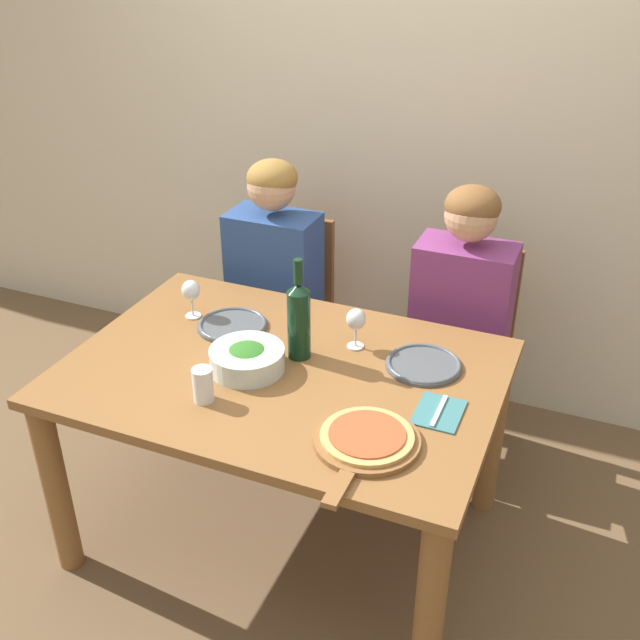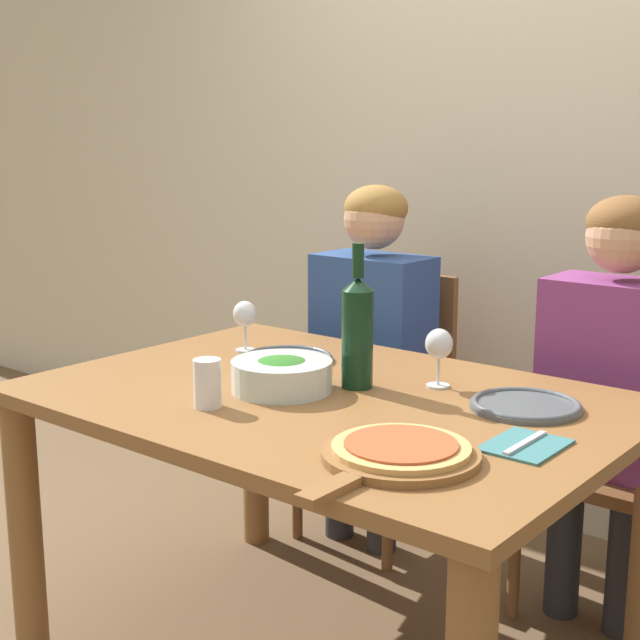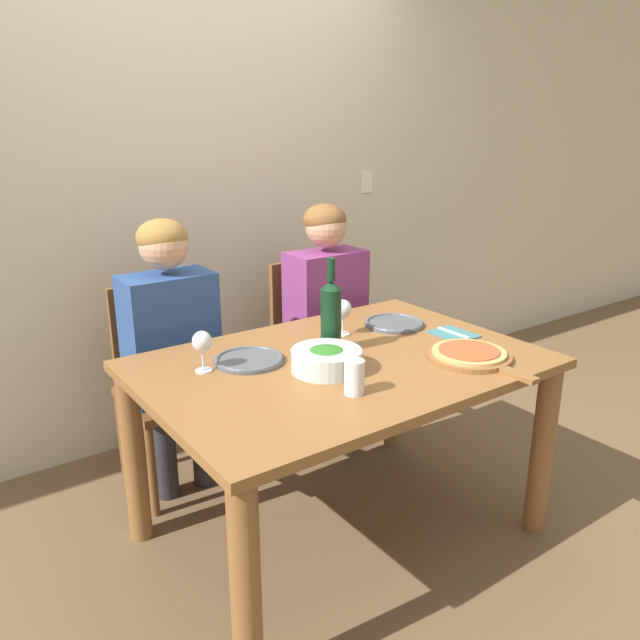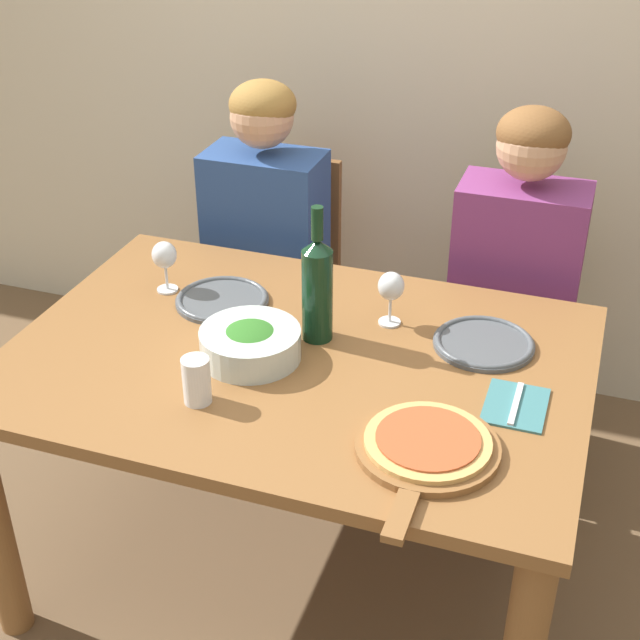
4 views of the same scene
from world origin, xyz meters
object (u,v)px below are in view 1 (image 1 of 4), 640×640
Objects in this scene: dinner_plate_left at (232,325)px; fork_on_napkin at (439,412)px; chair_left at (285,310)px; pizza_on_board at (366,440)px; water_tumbler at (203,385)px; chair_right at (462,346)px; person_man at (461,306)px; wine_bottle at (299,319)px; dinner_plate_right at (424,364)px; person_woman at (273,271)px; broccoli_bowl at (247,359)px; wine_glass_right at (356,321)px; wine_glass_left at (191,292)px.

fork_on_napkin is (0.84, -0.22, -0.01)m from dinner_plate_left.
chair_left is 1.36m from pizza_on_board.
water_tumbler is (-0.55, 0.01, 0.04)m from pizza_on_board.
dinner_plate_left is 1.44× the size of fork_on_napkin.
person_man is (0.00, -0.11, 0.24)m from chair_right.
chair_right is 5.05× the size of fork_on_napkin.
chair_right is at bearing 40.39° from dinner_plate_left.
dinner_plate_right is (0.42, 0.10, -0.14)m from wine_bottle.
person_woman reaches higher than water_tumbler.
dinner_plate_left is at bearing 128.50° from broccoli_bowl.
wine_glass_right is (0.56, -0.47, 0.12)m from person_woman.
dinner_plate_right is at bearing -31.78° from person_woman.
person_man reaches higher than wine_glass_left.
person_man reaches higher than dinner_plate_left.
water_tumbler is (0.14, -0.44, 0.05)m from dinner_plate_left.
dinner_plate_left is at bearing -179.04° from dinner_plate_right.
wine_bottle reaches higher than dinner_plate_left.
fork_on_napkin is (0.93, -0.85, 0.26)m from chair_left.
chair_left is 7.87× the size of water_tumbler.
water_tumbler is at bearing -162.66° from fork_on_napkin.
dinner_plate_right is 1.71× the size of wine_glass_right.
chair_right is 6.02× the size of wine_glass_right.
broccoli_bowl is at bearing -136.00° from wine_glass_right.
wine_glass_left reaches higher than broccoli_bowl.
wine_bottle is 2.43× the size of wine_glass_right.
person_man is 2.68× the size of pizza_on_board.
wine_glass_left is (-0.09, -0.61, 0.36)m from chair_left.
wine_glass_right is 1.31× the size of water_tumbler.
chair_left is 2.00× the size of pizza_on_board.
dinner_plate_right is at bearing -90.99° from chair_right.
dinner_plate_left and dinner_plate_right have the same top height.
wine_glass_right is (-0.27, -0.58, 0.36)m from chair_right.
wine_bottle is 2.43× the size of wine_glass_left.
chair_right is at bearing 7.65° from person_woman.
chair_left is at bearing 97.93° from dinner_plate_left.
fork_on_napkin is (0.12, -0.24, -0.01)m from dinner_plate_right.
broccoli_bowl is at bearing -51.50° from dinner_plate_left.
wine_bottle reaches higher than chair_left.
pizza_on_board is (-0.05, -0.97, 0.03)m from person_man.
wine_glass_left is (-0.09, -0.50, 0.12)m from person_woman.
wine_bottle reaches higher than wine_glass_right.
wine_bottle is at bearing 165.46° from fork_on_napkin.
wine_glass_left is at bearing 175.69° from dinner_plate_left.
water_tumbler is at bearing -55.27° from wine_glass_left.
chair_left is 5.05× the size of fork_on_napkin.
dinner_plate_left is at bearing -80.40° from person_woman.
person_woman is at bearing 180.00° from person_man.
person_woman is at bearing -90.00° from chair_left.
water_tumbler is (-0.04, -0.21, 0.02)m from broccoli_bowl.
wine_bottle is at bearing 135.65° from pizza_on_board.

